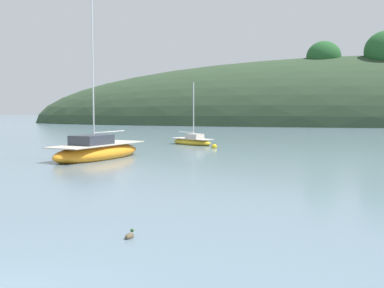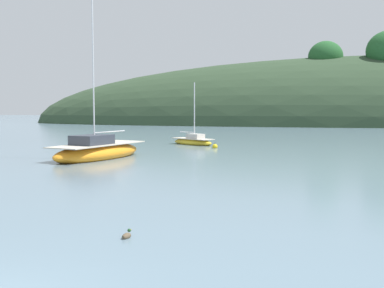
% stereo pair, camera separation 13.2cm
% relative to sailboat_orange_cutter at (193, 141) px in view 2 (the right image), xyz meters
% --- Properties ---
extents(far_shoreline_hill, '(150.00, 36.00, 31.38)m').
position_rel_sailboat_orange_cutter_xyz_m(far_shoreline_hill, '(27.80, 57.23, -0.19)').
color(far_shoreline_hill, '#2D422B').
rests_on(far_shoreline_hill, ground).
extents(sailboat_orange_cutter, '(4.58, 3.88, 5.71)m').
position_rel_sailboat_orange_cutter_xyz_m(sailboat_orange_cutter, '(0.00, 0.00, 0.00)').
color(sailboat_orange_cutter, gold).
rests_on(sailboat_orange_cutter, ground).
extents(sailboat_navy_dinghy, '(4.71, 8.29, 11.67)m').
position_rel_sailboat_orange_cutter_xyz_m(sailboat_navy_dinghy, '(-3.87, -12.38, 0.17)').
color(sailboat_navy_dinghy, orange).
rests_on(sailboat_navy_dinghy, ground).
extents(mooring_buoy_inner, '(0.44, 0.44, 0.54)m').
position_rel_sailboat_orange_cutter_xyz_m(mooring_buoy_inner, '(2.46, -3.20, -0.18)').
color(mooring_buoy_inner, yellow).
rests_on(mooring_buoy_inner, ground).
extents(duck_straggler, '(0.23, 0.43, 0.24)m').
position_rel_sailboat_orange_cutter_xyz_m(duck_straggler, '(4.05, -29.47, -0.24)').
color(duck_straggler, brown).
rests_on(duck_straggler, ground).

